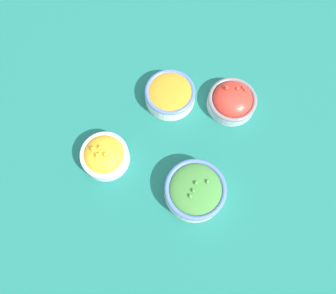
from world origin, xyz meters
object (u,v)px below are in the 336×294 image
bowl_squash (105,155)px  bowl_carrots (170,94)px  bowl_broccoli (195,190)px  bowl_cherry_tomatoes (232,100)px

bowl_squash → bowl_carrots: 0.24m
bowl_broccoli → bowl_cherry_tomatoes: bowl_broccoli is taller
bowl_squash → bowl_cherry_tomatoes: bearing=129.6°
bowl_cherry_tomatoes → bowl_squash: bearing=-50.4°
bowl_squash → bowl_broccoli: bearing=83.0°
bowl_squash → bowl_carrots: bearing=151.0°
bowl_cherry_tomatoes → bowl_broccoli: bearing=-9.1°
bowl_squash → bowl_carrots: bowl_squash is taller
bowl_carrots → bowl_cherry_tomatoes: bearing=98.1°
bowl_broccoli → bowl_cherry_tomatoes: (-0.26, 0.04, -0.01)m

